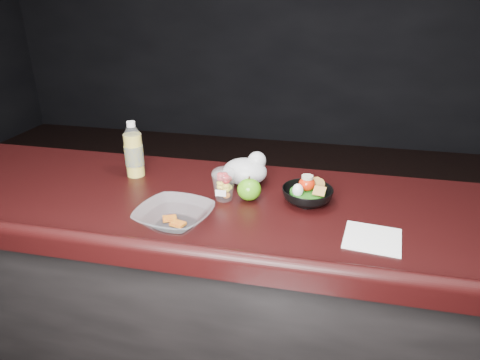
% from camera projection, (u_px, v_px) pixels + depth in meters
% --- Properties ---
extents(counter, '(4.06, 0.71, 1.02)m').
position_uv_depth(counter, '(215.00, 316.00, 1.68)').
color(counter, black).
rests_on(counter, ground).
extents(lemonade_bottle, '(0.07, 0.07, 0.22)m').
position_uv_depth(lemonade_bottle, '(134.00, 153.00, 1.63)').
color(lemonade_bottle, yellow).
rests_on(lemonade_bottle, counter).
extents(fruit_cup, '(0.08, 0.08, 0.12)m').
position_uv_depth(fruit_cup, '(224.00, 183.00, 1.46)').
color(fruit_cup, white).
rests_on(fruit_cup, counter).
extents(green_apple, '(0.08, 0.08, 0.09)m').
position_uv_depth(green_apple, '(249.00, 189.00, 1.46)').
color(green_apple, '#438F10').
rests_on(green_apple, counter).
extents(plastic_bag, '(0.16, 0.13, 0.12)m').
position_uv_depth(plastic_bag, '(247.00, 170.00, 1.58)').
color(plastic_bag, silver).
rests_on(plastic_bag, counter).
extents(snack_bowl, '(0.22, 0.22, 0.09)m').
position_uv_depth(snack_bowl, '(307.00, 194.00, 1.44)').
color(snack_bowl, black).
rests_on(snack_bowl, counter).
extents(takeout_bowl, '(0.26, 0.26, 0.06)m').
position_uv_depth(takeout_bowl, '(175.00, 216.00, 1.31)').
color(takeout_bowl, silver).
rests_on(takeout_bowl, counter).
extents(paper_napkin, '(0.18, 0.18, 0.00)m').
position_uv_depth(paper_napkin, '(372.00, 238.00, 1.24)').
color(paper_napkin, white).
rests_on(paper_napkin, counter).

